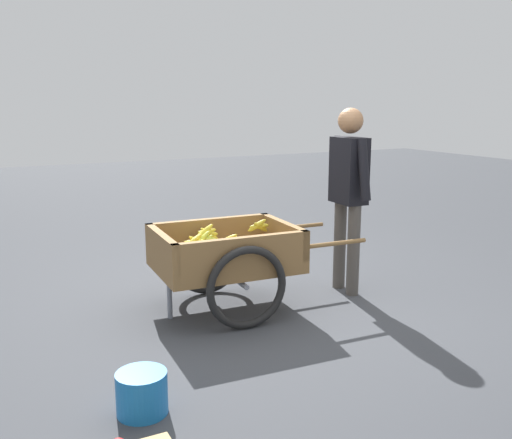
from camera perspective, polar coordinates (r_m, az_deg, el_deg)
ground_plane at (r=4.76m, az=2.00°, el=-8.85°), size 24.00×24.00×0.00m
fruit_cart at (r=4.61m, az=-3.09°, el=-3.85°), size 1.69×0.97×0.71m
vendor_person at (r=5.02m, az=9.22°, el=3.53°), size 0.22×0.60×1.62m
plastic_bucket at (r=3.30m, az=-11.32°, el=-16.61°), size 0.28×0.28×0.24m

